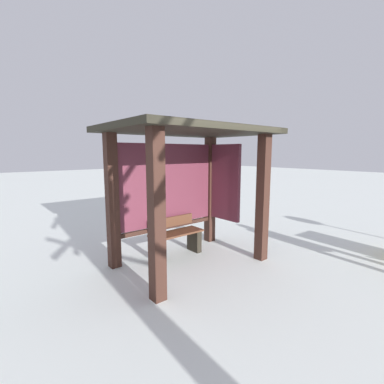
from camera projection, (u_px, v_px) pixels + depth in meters
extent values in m
plane|color=silver|center=(190.00, 262.00, 5.19)|extent=(60.00, 60.00, 0.00)
cube|color=#371F18|center=(157.00, 217.00, 3.71)|extent=(0.19, 0.19, 2.41)
cube|color=#371F18|center=(263.00, 198.00, 5.19)|extent=(0.19, 0.19, 2.41)
cube|color=#371F18|center=(112.00, 202.00, 4.83)|extent=(0.19, 0.19, 2.41)
cube|color=#371F18|center=(210.00, 190.00, 6.32)|extent=(0.19, 0.19, 2.41)
cube|color=black|center=(190.00, 130.00, 4.83)|extent=(2.93, 2.04, 0.10)
cube|color=#5E2735|center=(167.00, 184.00, 5.54)|extent=(2.18, 0.08, 1.63)
cube|color=#371F18|center=(169.00, 227.00, 5.65)|extent=(2.18, 0.06, 0.08)
cube|color=#5E2735|center=(225.00, 182.00, 5.92)|extent=(0.08, 0.81, 1.63)
cube|color=#54311F|center=(177.00, 233.00, 5.45)|extent=(1.12, 0.40, 0.04)
cube|color=#54311F|center=(171.00, 222.00, 5.56)|extent=(1.06, 0.04, 0.20)
cube|color=black|center=(194.00, 240.00, 5.77)|extent=(0.12, 0.34, 0.46)
cube|color=black|center=(157.00, 250.00, 5.20)|extent=(0.12, 0.34, 0.46)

